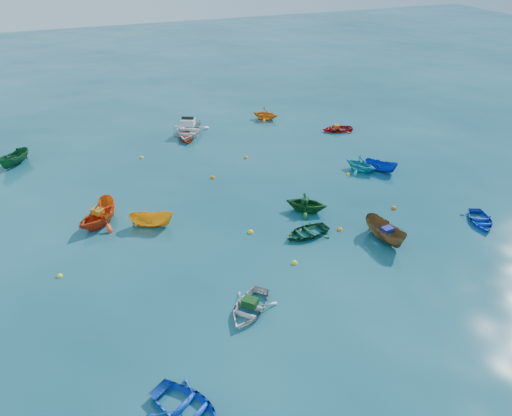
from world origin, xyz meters
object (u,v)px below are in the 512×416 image
object	(u,v)px
dinghy_blue_sw	(187,411)
dinghy_white_near	(249,311)
dinghy_blue_se	(480,223)
motorboat_white	(189,134)

from	to	relation	value
dinghy_blue_sw	dinghy_white_near	xyz separation A→B (m)	(4.42, 4.73, 0.00)
dinghy_white_near	dinghy_blue_se	size ratio (longest dim) A/B	1.12
dinghy_white_near	dinghy_blue_se	world-z (taller)	dinghy_white_near
dinghy_blue_sw	motorboat_white	xyz separation A→B (m)	(7.55, 29.57, 0.00)
dinghy_white_near	motorboat_white	size ratio (longest dim) A/B	0.67
dinghy_blue_sw	motorboat_white	size ratio (longest dim) A/B	0.71
dinghy_white_near	dinghy_blue_se	distance (m)	17.34
dinghy_blue_se	dinghy_blue_sw	bearing A→B (deg)	-136.02
dinghy_blue_se	motorboat_white	distance (m)	26.27
dinghy_blue_sw	dinghy_blue_se	world-z (taller)	dinghy_blue_sw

